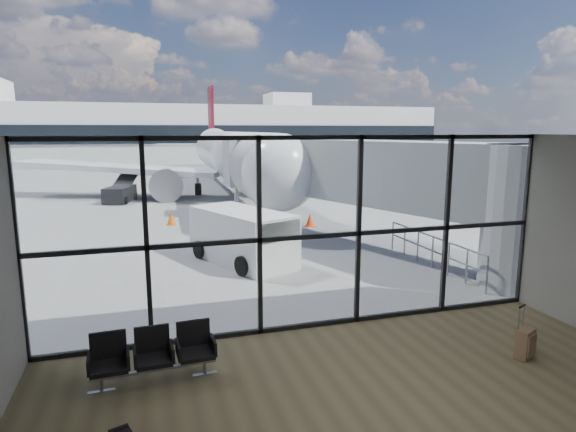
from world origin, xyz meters
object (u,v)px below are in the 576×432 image
seating_row (153,352)px  belt_loader (120,193)px  service_van (244,236)px  airliner (232,156)px  suitcase (525,343)px

seating_row → belt_loader: (-1.48, 23.99, 0.03)m
service_van → belt_loader: (-4.74, 16.52, -0.36)m
airliner → service_van: airliner is taller
airliner → service_van: (-3.06, -19.07, -1.76)m
service_van → belt_loader: 17.19m
seating_row → belt_loader: 24.03m
service_van → suitcase: bearing=-88.2°
airliner → service_van: 19.40m
suitcase → seating_row: bearing=145.4°
suitcase → service_van: bearing=90.2°
service_van → airliner: bearing=58.2°
suitcase → belt_loader: (-8.74, 25.31, 0.25)m
seating_row → service_van: bearing=63.5°
belt_loader → seating_row: bearing=-69.9°
seating_row → belt_loader: bearing=90.6°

